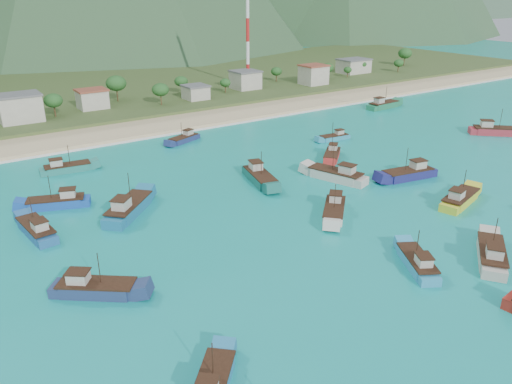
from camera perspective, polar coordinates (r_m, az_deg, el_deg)
ground at (r=78.41m, az=12.09°, el=-4.99°), size 600.00×600.00×0.00m
beach at (r=140.87m, az=-11.54°, el=7.35°), size 400.00×18.00×1.20m
land at (r=197.38m, az=-18.71°, el=10.86°), size 400.00×110.00×2.40m
surf_line at (r=132.42m, az=-9.90°, el=6.52°), size 400.00×2.50×0.08m
village at (r=166.63m, az=-9.99°, el=11.37°), size 203.78×25.27×7.00m
vegetation at (r=159.63m, az=-17.30°, el=10.42°), size 277.54×25.62×8.45m
radio_tower at (r=185.73m, az=-0.96°, el=19.25°), size 1.20×1.20×47.57m
boat_0 at (r=110.26m, az=-20.82°, el=2.52°), size 10.43×4.17×6.00m
boat_2 at (r=94.69m, az=22.27°, el=-0.82°), size 11.56×6.10×6.55m
boat_3 at (r=77.22m, az=25.32°, el=-6.58°), size 10.95×9.22×6.58m
boat_4 at (r=99.86m, az=9.19°, el=1.86°), size 7.22×12.59×7.14m
boat_6 at (r=103.97m, az=17.04°, el=1.95°), size 12.11×5.49×6.90m
boat_7 at (r=83.99m, az=-23.76°, el=-4.04°), size 4.28×10.75×6.18m
boat_8 at (r=125.12m, az=-8.24°, el=5.97°), size 9.50×5.84×5.40m
boat_11 at (r=71.79m, az=17.95°, el=-7.77°), size 7.24×9.77×5.69m
boat_15 at (r=86.34m, az=-14.34°, el=-1.88°), size 11.56×11.42×7.41m
boat_16 at (r=65.98m, az=-17.88°, el=-10.51°), size 10.30×8.97×6.27m
boat_18 at (r=143.97m, az=25.62°, el=6.30°), size 11.34×11.01×7.21m
boat_19 at (r=97.67m, az=0.41°, el=1.66°), size 6.12×12.13×6.88m
boat_20 at (r=112.64m, az=8.67°, el=4.13°), size 9.12×8.52×5.70m
boat_21 at (r=127.02m, az=8.93°, el=6.14°), size 8.48×3.26×4.89m
boat_24 at (r=93.06m, az=-21.75°, el=-1.17°), size 11.04×6.65×6.27m
boat_25 at (r=84.47m, az=8.93°, el=-2.13°), size 9.84×9.61×6.27m
boat_27 at (r=164.65m, az=14.33°, el=9.57°), size 12.18×4.24×7.09m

